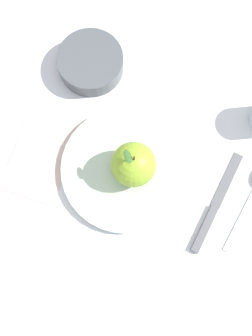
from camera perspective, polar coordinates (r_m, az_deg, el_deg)
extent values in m
plane|color=silver|center=(0.74, 2.32, -0.71)|extent=(2.40, 2.40, 0.00)
cylinder|color=#B2C6B2|center=(0.73, 0.00, -0.21)|extent=(0.24, 0.24, 0.02)
torus|color=#B2C6B2|center=(0.72, 0.00, -0.14)|extent=(0.24, 0.24, 0.01)
sphere|color=#8CB22D|center=(0.68, 1.13, 0.08)|extent=(0.08, 0.08, 0.08)
cylinder|color=#4C3319|center=(0.64, 1.21, 0.96)|extent=(0.00, 0.00, 0.02)
ellipsoid|color=#386628|center=(0.63, 0.33, 1.22)|extent=(0.02, 0.03, 0.00)
cylinder|color=#4C5156|center=(0.79, -4.99, 14.80)|extent=(0.13, 0.13, 0.04)
torus|color=#4C5156|center=(0.78, -5.09, 15.34)|extent=(0.13, 0.13, 0.01)
cylinder|color=#3D4145|center=(0.78, -5.08, 15.27)|extent=(0.10, 0.10, 0.01)
cube|color=#59595E|center=(0.75, 14.41, -1.73)|extent=(0.05, 0.11, 0.00)
cube|color=#59595E|center=(0.73, 11.34, -8.61)|extent=(0.04, 0.09, 0.01)
cube|color=silver|center=(0.75, 16.28, -7.08)|extent=(0.05, 0.12, 0.01)
cube|color=beige|center=(0.76, -11.91, 2.12)|extent=(0.13, 0.18, 0.00)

